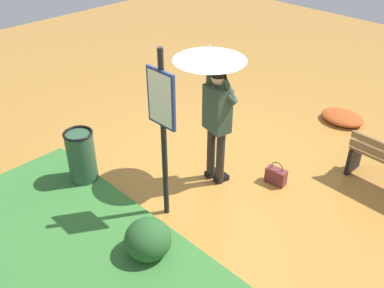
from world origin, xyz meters
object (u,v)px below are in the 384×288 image
Objects in this scene: handbag at (276,176)px; info_sign_post at (162,118)px; trash_bin at (82,157)px; person_with_umbrella at (213,82)px.

info_sign_post is at bearing 67.00° from handbag.
info_sign_post is 2.76× the size of trash_bin.
trash_bin is at bearing 47.40° from person_with_umbrella.
handbag is 0.44× the size of trash_bin.
handbag is at bearing -136.33° from trash_bin.
person_with_umbrella is 1.00m from info_sign_post.
trash_bin is at bearing 15.41° from info_sign_post.
person_with_umbrella reaches higher than handbag.
person_with_umbrella is at bearing -132.60° from trash_bin.
trash_bin is (1.26, 1.37, -1.13)m from person_with_umbrella.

